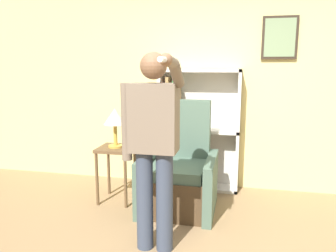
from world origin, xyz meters
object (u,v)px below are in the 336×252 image
object	(u,v)px
armchair	(180,176)
side_table	(116,158)
table_lamp	(115,119)
person_standing	(153,141)
bookcase	(190,132)

from	to	relation	value
armchair	side_table	bearing A→B (deg)	178.50
side_table	table_lamp	world-z (taller)	table_lamp
person_standing	side_table	bearing A→B (deg)	127.14
bookcase	armchair	xyz separation A→B (m)	(-0.02, -0.68, -0.39)
bookcase	person_standing	size ratio (longest dim) A/B	0.91
side_table	armchair	bearing A→B (deg)	-1.50
bookcase	table_lamp	size ratio (longest dim) A/B	3.43
bookcase	table_lamp	bearing A→B (deg)	-140.97
armchair	table_lamp	distance (m)	1.02
armchair	side_table	world-z (taller)	armchair
armchair	person_standing	size ratio (longest dim) A/B	0.71
person_standing	table_lamp	world-z (taller)	person_standing
armchair	table_lamp	world-z (taller)	armchair
person_standing	side_table	xyz separation A→B (m)	(-0.73, 0.96, -0.47)
bookcase	armchair	distance (m)	0.78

